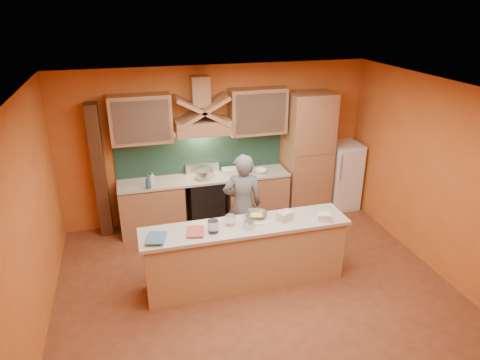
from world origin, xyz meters
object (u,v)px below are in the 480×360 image
object	(u,v)px
fridge	(342,176)
person	(242,205)
stove	(206,201)
kitchen_scale	(249,225)
mixing_bowl	(256,215)

from	to	relation	value
fridge	person	distance (m)	2.56
stove	fridge	distance (m)	2.71
person	stove	bearing A→B (deg)	-62.80
stove	kitchen_scale	xyz separation A→B (m)	(0.22, -2.01, 0.54)
kitchen_scale	fridge	bearing A→B (deg)	25.65
person	mixing_bowl	bearing A→B (deg)	99.62
stove	fridge	world-z (taller)	fridge
mixing_bowl	fridge	bearing A→B (deg)	37.00
person	kitchen_scale	bearing A→B (deg)	87.38
fridge	person	world-z (taller)	person
fridge	person	xyz separation A→B (m)	(-2.32, -1.08, 0.19)
fridge	kitchen_scale	xyz separation A→B (m)	(-2.48, -2.01, 0.34)
stove	fridge	size ratio (longest dim) A/B	0.69
stove	person	size ratio (longest dim) A/B	0.54
stove	kitchen_scale	world-z (taller)	kitchen_scale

